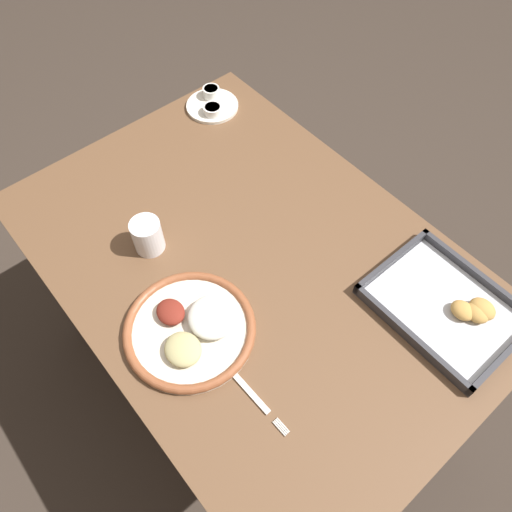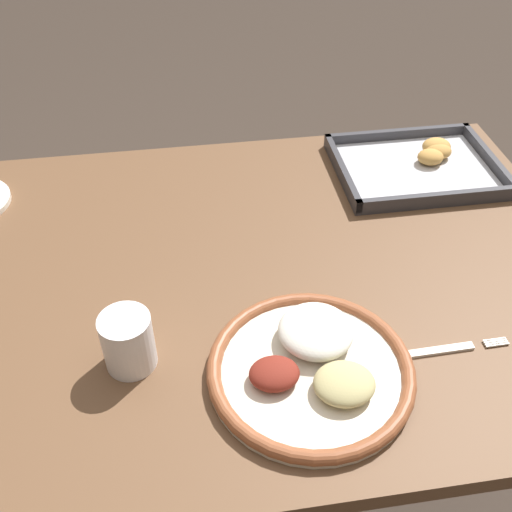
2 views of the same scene
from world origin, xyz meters
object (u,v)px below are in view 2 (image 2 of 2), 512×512
at_px(dinner_plate, 312,366).
at_px(drinking_cup, 128,342).
at_px(baking_tray, 420,165).
at_px(fork, 437,351).

relative_size(dinner_plate, drinking_cup, 3.29).
height_order(dinner_plate, baking_tray, dinner_plate).
height_order(baking_tray, drinking_cup, drinking_cup).
bearing_deg(drinking_cup, dinner_plate, -12.77).
relative_size(baking_tray, drinking_cup, 3.66).
xyz_separation_m(dinner_plate, drinking_cup, (-0.24, 0.05, 0.03)).
height_order(dinner_plate, drinking_cup, drinking_cup).
xyz_separation_m(baking_tray, drinking_cup, (-0.56, -0.40, 0.03)).
bearing_deg(baking_tray, drinking_cup, -144.45).
distance_m(fork, baking_tray, 0.47).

